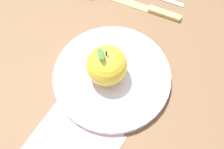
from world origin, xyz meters
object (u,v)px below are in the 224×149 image
Objects in this scene: knife at (144,7)px; linen_napkin at (72,146)px; apple at (107,66)px; dinner_plate at (112,77)px.

knife is 1.08× the size of linen_napkin.
apple is 0.56× the size of knife.
dinner_plate is 0.05m from apple.
apple is 0.16m from linen_napkin.
linen_napkin is at bearing 40.65° from dinner_plate.
linen_napkin is at bearing 44.06° from knife.
knife is at bearing -135.94° from linen_napkin.
dinner_plate is 1.42× the size of knife.
knife reaches higher than linen_napkin.
apple reaches higher than linen_napkin.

